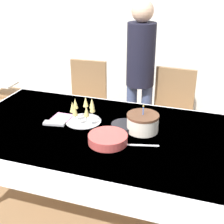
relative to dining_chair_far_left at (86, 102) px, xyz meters
The scene contains 14 objects.
ground_plane 1.16m from the dining_chair_far_left, 63.28° to the right, with size 12.00×12.00×0.00m, color #93704C.
wall_back 1.33m from the dining_chair_far_left, 63.72° to the left, with size 8.00×0.05×2.70m.
dining_table 1.03m from the dining_chair_far_left, 63.28° to the right, with size 2.07×1.20×0.73m.
dining_chair_far_left is the anchor object (origin of this frame).
dining_chair_far_right 0.93m from the dining_chair_far_left, ahead, with size 0.44×0.44×0.97m.
birthday_cake 1.20m from the dining_chair_far_left, 45.36° to the right, with size 0.24×0.24×0.21m.
champagne_tray 0.94m from the dining_chair_far_left, 68.07° to the right, with size 0.29×0.29×0.18m.
plate_stack_main 1.28m from the dining_chair_far_left, 59.80° to the right, with size 0.28×0.28×0.06m.
plate_stack_dessert 1.10m from the dining_chair_far_left, 50.76° to the right, with size 0.21×0.21×0.03m.
cake_knife 1.36m from the dining_chair_far_left, 51.52° to the right, with size 0.30×0.09×0.00m.
fork_pile 0.98m from the dining_chair_far_left, 81.87° to the right, with size 0.18×0.09×0.02m.
napkin_pile 0.87m from the dining_chair_far_left, 80.19° to the right, with size 0.15×0.15×0.01m.
person_standing 0.73m from the dining_chair_far_left, ahead, with size 0.28×0.28×1.61m.
high_chair 0.94m from the dining_chair_far_left, behind, with size 0.33×0.35×0.71m.
Camera 1 is at (0.80, -1.97, 1.85)m, focal length 50.00 mm.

